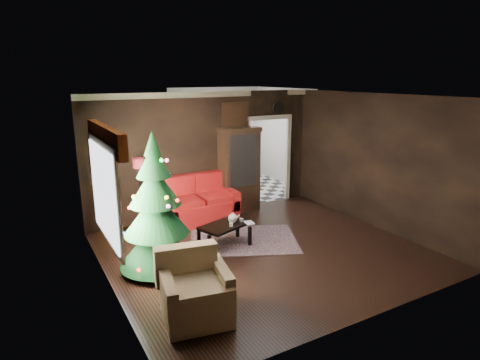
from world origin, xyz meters
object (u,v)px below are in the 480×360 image
curio_cabinet (239,172)px  wall_clock (278,108)px  floor_lamp (140,194)px  coffee_table (224,235)px  kitchen_table (234,179)px  christmas_tree (156,210)px  teapot (233,218)px  loveseat (198,199)px  armchair (196,287)px

curio_cabinet → wall_clock: (1.20, 0.18, 1.43)m
floor_lamp → coffee_table: bearing=-51.2°
curio_cabinet → wall_clock: size_ratio=5.94×
coffee_table → kitchen_table: kitchen_table is taller
christmas_tree → teapot: (1.59, 0.34, -0.53)m
loveseat → kitchen_table: size_ratio=2.27×
loveseat → kitchen_table: 2.45m
curio_cabinet → floor_lamp: curio_cabinet is taller
curio_cabinet → christmas_tree: christmas_tree is taller
teapot → kitchen_table: size_ratio=0.27×
teapot → kitchen_table: 3.58m
floor_lamp → christmas_tree: christmas_tree is taller
christmas_tree → kitchen_table: christmas_tree is taller
curio_cabinet → kitchen_table: curio_cabinet is taller
loveseat → curio_cabinet: bearing=10.8°
loveseat → coffee_table: 1.51m
wall_clock → kitchen_table: wall_clock is taller
christmas_tree → kitchen_table: 4.85m
loveseat → curio_cabinet: 1.25m
loveseat → christmas_tree: bearing=-130.2°
coffee_table → wall_clock: (2.48, 1.87, 2.16)m
curio_cabinet → teapot: 2.06m
wall_clock → loveseat: bearing=-170.3°
floor_lamp → coffee_table: 1.94m
armchair → coffee_table: 2.41m
wall_clock → christmas_tree: bearing=-150.3°
teapot → coffee_table: bearing=179.3°
curio_cabinet → coffee_table: curio_cabinet is taller
loveseat → curio_cabinet: (1.15, 0.22, 0.45)m
curio_cabinet → christmas_tree: 3.36m
armchair → teapot: bearing=61.1°
loveseat → armchair: 3.74m
teapot → kitchen_table: (1.74, 3.13, -0.15)m
loveseat → curio_cabinet: curio_cabinet is taller
armchair → teapot: size_ratio=4.48×
floor_lamp → loveseat: bearing=1.6°
christmas_tree → loveseat: bearing=49.8°
loveseat → armchair: bearing=-114.3°
loveseat → curio_cabinet: size_ratio=0.89×
kitchen_table → armchair: bearing=-123.5°
christmas_tree → armchair: (-0.01, -1.60, -0.59)m
wall_clock → armchair: bearing=-135.6°
loveseat → wall_clock: size_ratio=5.31×
floor_lamp → coffee_table: floor_lamp is taller
floor_lamp → christmas_tree: (-0.25, -1.77, 0.22)m
christmas_tree → teapot: 1.71m
floor_lamp → wall_clock: wall_clock is taller
loveseat → kitchen_table: bearing=42.5°
kitchen_table → floor_lamp: bearing=-151.3°
armchair → christmas_tree: bearing=100.2°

